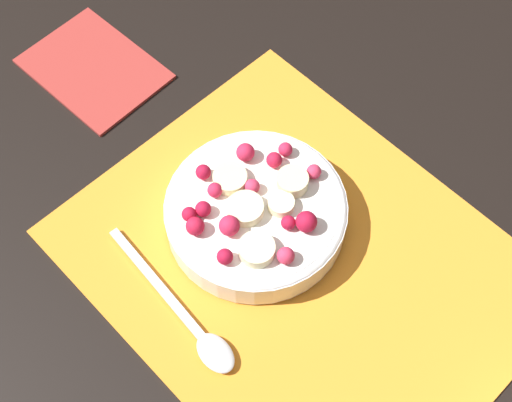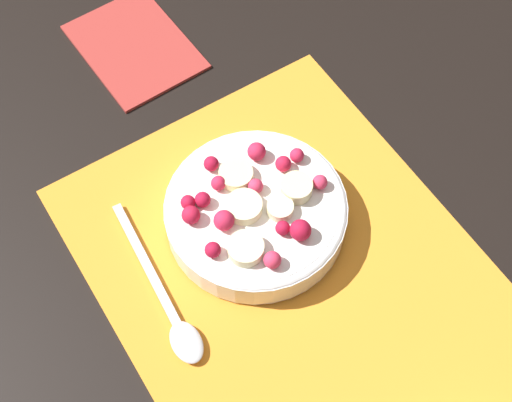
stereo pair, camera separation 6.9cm
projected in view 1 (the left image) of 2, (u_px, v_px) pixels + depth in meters
ground_plane at (299, 263)px, 0.71m from camera, size 3.00×3.00×0.00m
placemat at (299, 262)px, 0.71m from camera, size 0.44×0.35×0.01m
fruit_bowl at (256, 211)px, 0.71m from camera, size 0.18×0.18×0.06m
spoon at (194, 328)px, 0.67m from camera, size 0.19×0.03×0.01m
napkin at (94, 68)px, 0.83m from camera, size 0.16×0.12×0.01m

